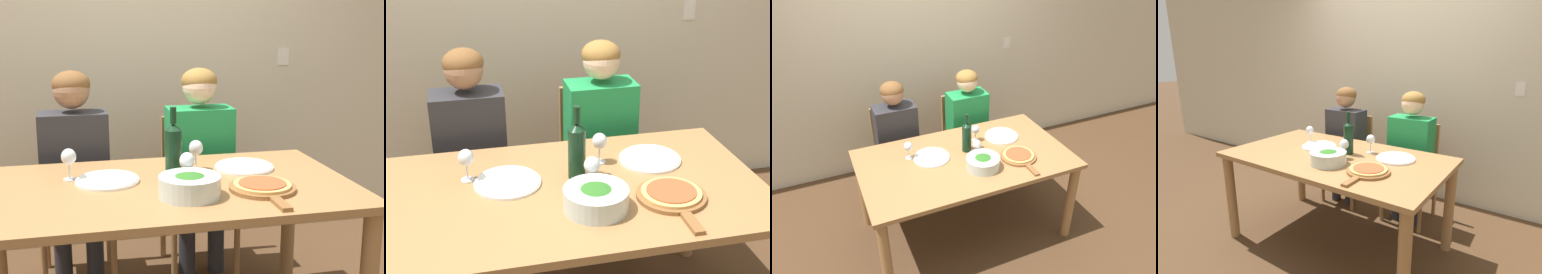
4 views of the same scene
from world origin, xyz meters
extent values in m
plane|color=#4C331E|center=(0.00, 0.00, 0.00)|extent=(40.00, 40.00, 0.00)
cube|color=beige|center=(0.00, 1.34, 1.35)|extent=(10.00, 0.05, 2.70)
cube|color=white|center=(1.10, 1.31, 1.25)|extent=(0.08, 0.01, 0.12)
cube|color=#9E7042|center=(0.00, 0.00, 0.76)|extent=(1.72, 0.97, 0.04)
cylinder|color=#9E7042|center=(-0.80, -0.43, 0.37)|extent=(0.08, 0.08, 0.74)
cylinder|color=#9E7042|center=(0.80, -0.43, 0.37)|extent=(0.08, 0.08, 0.74)
cylinder|color=#9E7042|center=(-0.80, 0.43, 0.37)|extent=(0.08, 0.08, 0.74)
cylinder|color=#9E7042|center=(0.80, 0.43, 0.37)|extent=(0.08, 0.08, 0.74)
cube|color=#9E7042|center=(-0.39, 0.72, 0.45)|extent=(0.42, 0.42, 0.04)
cube|color=#9E7042|center=(-0.39, 0.92, 0.70)|extent=(0.38, 0.03, 0.45)
cylinder|color=#9E7042|center=(-0.58, 0.53, 0.22)|extent=(0.04, 0.04, 0.43)
cylinder|color=#9E7042|center=(-0.20, 0.53, 0.22)|extent=(0.04, 0.04, 0.43)
cylinder|color=#9E7042|center=(-0.58, 0.91, 0.22)|extent=(0.04, 0.04, 0.43)
cylinder|color=#9E7042|center=(-0.20, 0.91, 0.22)|extent=(0.04, 0.04, 0.43)
cube|color=#9E7042|center=(0.33, 0.72, 0.45)|extent=(0.42, 0.42, 0.04)
cube|color=#9E7042|center=(0.33, 0.92, 0.70)|extent=(0.38, 0.03, 0.45)
cylinder|color=#9E7042|center=(0.14, 0.53, 0.22)|extent=(0.04, 0.04, 0.43)
cylinder|color=#9E7042|center=(0.52, 0.53, 0.22)|extent=(0.04, 0.04, 0.43)
cylinder|color=#9E7042|center=(0.14, 0.91, 0.22)|extent=(0.04, 0.04, 0.43)
cylinder|color=#9E7042|center=(0.52, 0.91, 0.22)|extent=(0.04, 0.04, 0.43)
cylinder|color=#28282D|center=(-0.48, 0.64, 0.23)|extent=(0.10, 0.10, 0.47)
cylinder|color=#28282D|center=(-0.30, 0.64, 0.23)|extent=(0.10, 0.10, 0.47)
cube|color=#2D2D33|center=(-0.39, 0.70, 0.74)|extent=(0.38, 0.22, 0.54)
cylinder|color=#2D2D33|center=(-0.59, 0.46, 0.59)|extent=(0.07, 0.31, 0.14)
cylinder|color=#2D2D33|center=(-0.19, 0.46, 0.59)|extent=(0.07, 0.31, 0.14)
sphere|color=#9E7051|center=(-0.39, 0.70, 1.13)|extent=(0.20, 0.20, 0.20)
ellipsoid|color=brown|center=(-0.39, 0.71, 1.16)|extent=(0.21, 0.21, 0.15)
cylinder|color=#28282D|center=(0.24, 0.64, 0.23)|extent=(0.10, 0.10, 0.47)
cylinder|color=#28282D|center=(0.42, 0.64, 0.23)|extent=(0.10, 0.10, 0.47)
cube|color=#1E8C47|center=(0.33, 0.70, 0.74)|extent=(0.38, 0.22, 0.54)
cylinder|color=#1E8C47|center=(0.13, 0.46, 0.59)|extent=(0.07, 0.31, 0.14)
cylinder|color=#1E8C47|center=(0.53, 0.46, 0.59)|extent=(0.07, 0.31, 0.14)
sphere|color=beige|center=(0.33, 0.70, 1.13)|extent=(0.20, 0.20, 0.20)
ellipsoid|color=olive|center=(0.33, 0.71, 1.16)|extent=(0.21, 0.21, 0.15)
cylinder|color=black|center=(0.06, 0.09, 0.89)|extent=(0.08, 0.08, 0.23)
cone|color=black|center=(0.06, 0.09, 1.03)|extent=(0.08, 0.08, 0.03)
cylinder|color=black|center=(0.06, 0.09, 1.08)|extent=(0.03, 0.03, 0.08)
cylinder|color=silver|center=(0.07, -0.18, 0.82)|extent=(0.27, 0.27, 0.09)
ellipsoid|color=#2D6B23|center=(0.07, -0.18, 0.83)|extent=(0.22, 0.22, 0.10)
cylinder|color=white|center=(-0.25, 0.10, 0.78)|extent=(0.30, 0.30, 0.01)
torus|color=white|center=(-0.25, 0.10, 0.79)|extent=(0.29, 0.29, 0.02)
cylinder|color=white|center=(0.44, 0.18, 0.78)|extent=(0.30, 0.30, 0.01)
torus|color=white|center=(0.44, 0.18, 0.79)|extent=(0.29, 0.29, 0.02)
cylinder|color=brown|center=(0.40, -0.17, 0.79)|extent=(0.29, 0.29, 0.02)
cube|color=brown|center=(0.40, -0.39, 0.79)|extent=(0.04, 0.14, 0.02)
cylinder|color=tan|center=(0.40, -0.17, 0.80)|extent=(0.25, 0.25, 0.01)
cylinder|color=#AD4C28|center=(0.40, -0.17, 0.81)|extent=(0.21, 0.21, 0.01)
cylinder|color=silver|center=(-0.42, 0.17, 0.78)|extent=(0.06, 0.06, 0.01)
cylinder|color=silver|center=(-0.42, 0.17, 0.82)|extent=(0.01, 0.01, 0.07)
ellipsoid|color=silver|center=(-0.42, 0.17, 0.89)|extent=(0.07, 0.07, 0.08)
ellipsoid|color=maroon|center=(-0.42, 0.17, 0.88)|extent=(0.06, 0.06, 0.03)
cylinder|color=silver|center=(0.19, 0.21, 0.78)|extent=(0.06, 0.06, 0.01)
cylinder|color=silver|center=(0.19, 0.21, 0.82)|extent=(0.01, 0.01, 0.07)
ellipsoid|color=silver|center=(0.19, 0.21, 0.89)|extent=(0.07, 0.07, 0.08)
ellipsoid|color=maroon|center=(0.19, 0.21, 0.88)|extent=(0.06, 0.06, 0.03)
cylinder|color=silver|center=(0.10, -0.02, 0.78)|extent=(0.06, 0.06, 0.01)
cylinder|color=silver|center=(0.10, -0.02, 0.82)|extent=(0.01, 0.01, 0.07)
ellipsoid|color=silver|center=(0.10, -0.02, 0.89)|extent=(0.07, 0.07, 0.08)
ellipsoid|color=maroon|center=(0.10, -0.02, 0.88)|extent=(0.06, 0.06, 0.03)
camera|label=1|loc=(-0.40, -2.28, 1.52)|focal=50.00mm
camera|label=2|loc=(-0.42, -1.97, 1.93)|focal=50.00mm
camera|label=3|loc=(-1.03, -2.34, 2.47)|focal=35.00mm
camera|label=4|loc=(1.36, -1.79, 1.52)|focal=28.00mm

